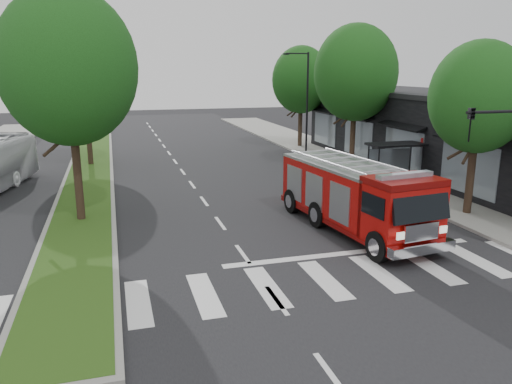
# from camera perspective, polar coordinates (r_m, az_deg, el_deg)

# --- Properties ---
(ground) EXTENTS (140.00, 140.00, 0.00)m
(ground) POSITION_cam_1_polar(r_m,az_deg,el_deg) (18.83, -1.52, -7.12)
(ground) COLOR black
(ground) RESTS_ON ground
(sidewalk_right) EXTENTS (5.00, 80.00, 0.15)m
(sidewalk_right) POSITION_cam_1_polar(r_m,az_deg,el_deg) (32.57, 15.55, 1.55)
(sidewalk_right) COLOR gray
(sidewalk_right) RESTS_ON ground
(median) EXTENTS (3.00, 50.00, 0.15)m
(median) POSITION_cam_1_polar(r_m,az_deg,el_deg) (35.68, -18.42, 2.40)
(median) COLOR gray
(median) RESTS_ON ground
(storefront_row) EXTENTS (8.00, 30.00, 5.00)m
(storefront_row) POSITION_cam_1_polar(r_m,az_deg,el_deg) (34.74, 22.19, 5.84)
(storefront_row) COLOR black
(storefront_row) RESTS_ON ground
(bus_shelter) EXTENTS (3.20, 1.60, 2.61)m
(bus_shelter) POSITION_cam_1_polar(r_m,az_deg,el_deg) (29.99, 15.51, 4.34)
(bus_shelter) COLOR black
(bus_shelter) RESTS_ON ground
(tree_right_near) EXTENTS (4.40, 4.40, 8.05)m
(tree_right_near) POSITION_cam_1_polar(r_m,az_deg,el_deg) (24.83, 24.11, 9.83)
(tree_right_near) COLOR black
(tree_right_near) RESTS_ON ground
(tree_right_mid) EXTENTS (5.60, 5.60, 9.72)m
(tree_right_mid) POSITION_cam_1_polar(r_m,az_deg,el_deg) (34.86, 11.31, 13.20)
(tree_right_mid) COLOR black
(tree_right_mid) RESTS_ON ground
(tree_right_far) EXTENTS (5.00, 5.00, 8.73)m
(tree_right_far) POSITION_cam_1_polar(r_m,az_deg,el_deg) (44.01, 5.17, 12.65)
(tree_right_far) COLOR black
(tree_right_far) RESTS_ON ground
(tree_median_near) EXTENTS (5.80, 5.80, 10.16)m
(tree_median_near) POSITION_cam_1_polar(r_m,az_deg,el_deg) (23.07, -20.67, 13.18)
(tree_median_near) COLOR black
(tree_median_near) RESTS_ON ground
(tree_median_far) EXTENTS (5.60, 5.60, 9.72)m
(tree_median_far) POSITION_cam_1_polar(r_m,az_deg,el_deg) (37.05, -19.10, 12.75)
(tree_median_far) COLOR black
(tree_median_far) RESTS_ON ground
(streetlight_right_far) EXTENTS (2.11, 0.20, 8.00)m
(streetlight_right_far) POSITION_cam_1_polar(r_m,az_deg,el_deg) (39.92, 5.67, 10.56)
(streetlight_right_far) COLOR black
(streetlight_right_far) RESTS_ON ground
(fire_engine) EXTENTS (3.67, 9.21, 3.11)m
(fire_engine) POSITION_cam_1_polar(r_m,az_deg,el_deg) (21.59, 11.12, -0.48)
(fire_engine) COLOR #660705
(fire_engine) RESTS_ON ground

